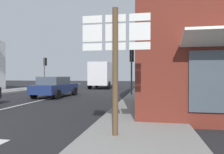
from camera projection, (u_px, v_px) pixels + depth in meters
ground_plane at (58, 96)px, 15.38m from camera, size 80.00×80.00×0.00m
sidewalk_right at (146, 101)px, 12.23m from camera, size 2.80×44.00×0.14m
lane_centre_stripe at (27, 104)px, 11.44m from camera, size 0.16×12.00×0.01m
sedan_far at (55, 86)px, 14.97m from camera, size 2.14×4.29×1.47m
delivery_truck at (102, 75)px, 24.67m from camera, size 2.53×5.02×3.05m
route_sign_post at (115, 58)px, 4.98m from camera, size 1.66×0.14×3.20m
traffic_light_far_left at (45, 66)px, 24.15m from camera, size 0.30×0.49×3.61m
traffic_light_near_right at (132, 62)px, 15.38m from camera, size 0.30×0.49×3.49m
traffic_light_far_right at (138, 67)px, 22.94m from camera, size 0.30×0.49×3.41m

